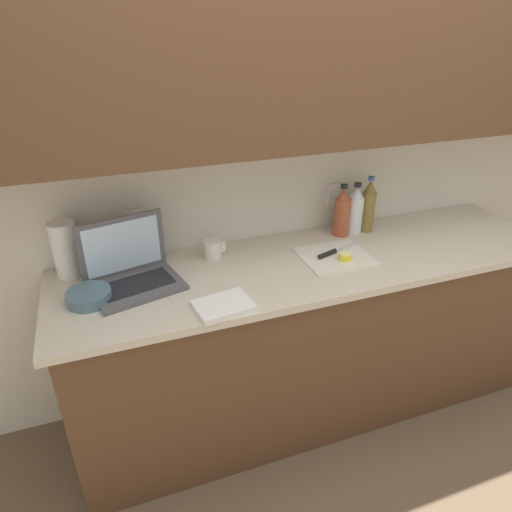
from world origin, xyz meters
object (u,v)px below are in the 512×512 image
(bottle_water_clear, at_px, (342,212))
(bottle_green_soda, at_px, (368,206))
(bottle_oil_tall, at_px, (355,210))
(bowl_white, at_px, (89,296))
(measuring_cup, at_px, (213,249))
(paper_towel_roll, at_px, (66,249))
(knife, at_px, (332,252))
(cutting_board, at_px, (335,257))
(laptop, at_px, (131,270))
(lemon_half_cut, at_px, (345,256))

(bottle_water_clear, bearing_deg, bottle_green_soda, 0.00)
(bottle_oil_tall, height_order, bowl_white, bottle_oil_tall)
(measuring_cup, relative_size, paper_towel_roll, 0.41)
(knife, xyz_separation_m, bottle_water_clear, (0.16, 0.20, 0.11))
(bottle_green_soda, xyz_separation_m, paper_towel_roll, (-1.49, 0.03, -0.01))
(cutting_board, height_order, knife, knife)
(cutting_board, height_order, bottle_oil_tall, bottle_oil_tall)
(bottle_green_soda, bearing_deg, bowl_white, -171.04)
(laptop, bearing_deg, lemon_half_cut, -21.67)
(measuring_cup, bearing_deg, cutting_board, -19.69)
(bottle_green_soda, relative_size, paper_towel_roll, 1.17)
(lemon_half_cut, bearing_deg, bottle_green_soda, 44.23)
(knife, relative_size, bottle_water_clear, 0.94)
(cutting_board, height_order, bottle_water_clear, bottle_water_clear)
(bottle_green_soda, xyz_separation_m, bottle_water_clear, (-0.15, -0.00, -0.01))
(laptop, distance_m, measuring_cup, 0.40)
(laptop, distance_m, knife, 0.93)
(laptop, relative_size, bottle_water_clear, 1.54)
(knife, distance_m, paper_towel_roll, 1.20)
(bowl_white, distance_m, paper_towel_roll, 0.28)
(laptop, bearing_deg, bottle_water_clear, -6.57)
(cutting_board, height_order, measuring_cup, measuring_cup)
(bottle_green_soda, distance_m, bottle_water_clear, 0.15)
(laptop, xyz_separation_m, bottle_green_soda, (1.24, 0.13, 0.07))
(paper_towel_roll, bearing_deg, cutting_board, -12.02)
(cutting_board, xyz_separation_m, bottle_water_clear, (0.15, 0.22, 0.12))
(knife, bearing_deg, measuring_cup, 143.66)
(bottle_green_soda, height_order, bottle_oil_tall, bottle_green_soda)
(knife, relative_size, bowl_white, 1.45)
(bottle_oil_tall, bearing_deg, laptop, -173.42)
(cutting_board, distance_m, bottle_green_soda, 0.40)
(knife, xyz_separation_m, paper_towel_roll, (-1.18, 0.23, 0.11))
(cutting_board, relative_size, knife, 1.26)
(lemon_half_cut, xyz_separation_m, measuring_cup, (-0.57, 0.24, 0.02))
(bottle_green_soda, distance_m, bowl_white, 1.44)
(lemon_half_cut, xyz_separation_m, bottle_water_clear, (0.12, 0.27, 0.10))
(cutting_board, height_order, lemon_half_cut, lemon_half_cut)
(knife, xyz_separation_m, lemon_half_cut, (0.03, -0.07, 0.01))
(lemon_half_cut, bearing_deg, bottle_water_clear, 65.52)
(cutting_board, relative_size, bottle_green_soda, 1.08)
(bottle_green_soda, height_order, paper_towel_roll, bottle_green_soda)
(paper_towel_roll, bearing_deg, bottle_green_soda, -1.20)
(bottle_oil_tall, bearing_deg, bottle_water_clear, 180.00)
(knife, distance_m, measuring_cup, 0.57)
(lemon_half_cut, bearing_deg, knife, 115.12)
(knife, bearing_deg, bottle_green_soda, 14.29)
(bottle_oil_tall, bearing_deg, paper_towel_roll, 178.74)
(bowl_white, bearing_deg, measuring_cup, 19.25)
(cutting_board, bearing_deg, lemon_half_cut, -62.13)
(bottle_green_soda, height_order, bottle_water_clear, bottle_green_soda)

